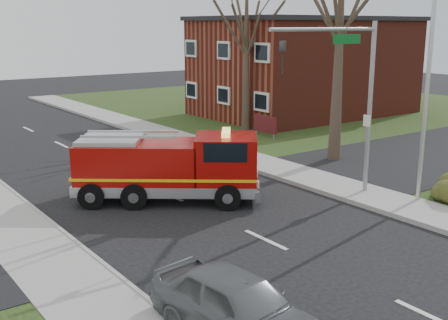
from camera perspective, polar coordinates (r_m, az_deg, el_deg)
ground at (r=18.03m, az=4.25°, el=-8.12°), size 120.00×120.00×0.00m
sidewalk_right at (r=22.31m, az=16.54°, el=-4.16°), size 2.40×80.00×0.15m
sidewalk_left at (r=15.08m, az=-14.53°, el=-12.75°), size 2.40×80.00×0.15m
brick_building at (r=42.98m, az=8.25°, el=9.43°), size 15.40×10.40×7.25m
health_center_sign at (r=33.58m, az=4.19°, el=3.63°), size 0.12×2.00×1.40m
bare_tree_near at (r=27.71m, az=11.78°, el=14.87°), size 6.00×6.00×12.00m
bare_tree_far at (r=35.34m, az=2.31°, el=13.29°), size 5.25×5.25×10.50m
traffic_signal_mast at (r=21.58m, az=12.57°, el=8.08°), size 5.29×0.18×6.80m
streetlight_pole at (r=21.90m, az=19.88°, el=7.27°), size 1.48×0.16×8.40m
fire_engine at (r=21.67m, az=-5.53°, el=-0.91°), size 6.90×6.05×2.78m
parked_car_maroon at (r=12.46m, az=1.43°, el=-14.64°), size 2.39×4.68×1.52m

